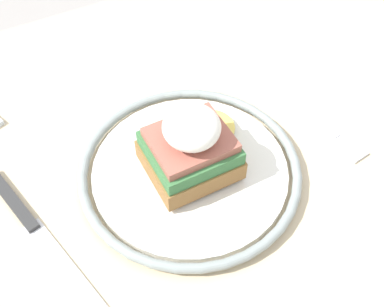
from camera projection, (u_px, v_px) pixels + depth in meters
The scene contains 5 objects.
dining_table at pixel (195, 243), 0.61m from camera, with size 1.02×0.69×0.77m.
plate at pixel (192, 170), 0.50m from camera, with size 0.23×0.23×0.02m.
sandwich at pixel (192, 146), 0.47m from camera, with size 0.11×0.10×0.08m.
fork at pixel (322, 124), 0.55m from camera, with size 0.03×0.14×0.00m.
knife at pixel (32, 226), 0.47m from camera, with size 0.06×0.20×0.01m.
Camera 1 is at (0.14, 0.25, 1.19)m, focal length 45.00 mm.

